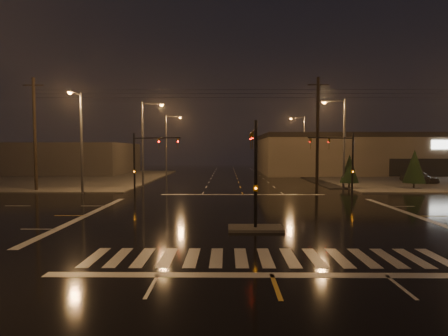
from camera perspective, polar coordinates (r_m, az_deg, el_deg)
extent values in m
plane|color=black|center=(23.50, 4.35, -7.80)|extent=(140.00, 140.00, 0.00)
cube|color=#494741|center=(61.87, 31.16, -1.46)|extent=(36.00, 36.00, 0.12)
cube|color=#494741|center=(60.32, -27.66, -1.47)|extent=(36.00, 36.00, 0.12)
cube|color=#494741|center=(19.58, 5.16, -9.77)|extent=(3.00, 1.60, 0.15)
cube|color=beige|center=(14.79, 6.79, -14.31)|extent=(15.00, 2.60, 0.01)
cube|color=beige|center=(12.90, 7.81, -16.94)|extent=(16.00, 0.50, 0.01)
cube|color=beige|center=(34.35, 3.10, -4.35)|extent=(16.00, 0.50, 0.01)
cube|color=#6C644D|center=(78.13, 28.40, 1.98)|extent=(60.00, 28.00, 7.00)
cube|color=black|center=(78.16, 28.46, 4.40)|extent=(60.20, 28.20, 0.80)
cube|color=#443F3C|center=(73.13, -26.74, 1.43)|extent=(30.00, 18.00, 5.60)
cylinder|color=black|center=(19.15, 5.20, -1.20)|extent=(0.18, 0.18, 6.00)
cylinder|color=black|center=(21.37, 4.73, 5.94)|extent=(0.12, 4.50, 0.12)
imported|color=#594707|center=(23.38, 4.36, 5.57)|extent=(0.16, 0.20, 1.00)
cube|color=#594707|center=(19.21, 5.19, -3.29)|extent=(0.25, 0.18, 0.35)
cylinder|color=black|center=(35.67, 20.26, 0.57)|extent=(0.18, 0.18, 6.00)
cylinder|color=black|center=(34.11, 17.10, 4.72)|extent=(4.74, 1.82, 0.12)
imported|color=#594707|center=(32.82, 13.93, 4.75)|extent=(0.24, 0.22, 1.00)
cube|color=#594707|center=(35.70, 20.24, -0.56)|extent=(0.25, 0.18, 0.35)
cylinder|color=black|center=(34.72, -14.42, 0.60)|extent=(0.18, 0.18, 6.00)
cylinder|color=black|center=(33.35, -10.94, 4.84)|extent=(4.74, 1.82, 0.12)
imported|color=#594707|center=(32.23, -7.51, 4.84)|extent=(0.24, 0.22, 1.00)
cube|color=#594707|center=(34.76, -14.41, -0.56)|extent=(0.25, 0.18, 0.35)
cylinder|color=#38383A|center=(42.21, -13.16, 3.74)|extent=(0.24, 0.24, 10.00)
cylinder|color=#38383A|center=(42.29, -11.63, 10.28)|extent=(2.40, 0.14, 0.14)
cube|color=#38383A|center=(42.07, -10.14, 10.26)|extent=(0.70, 0.30, 0.18)
sphere|color=orange|center=(42.06, -10.14, 10.08)|extent=(0.32, 0.32, 0.32)
cylinder|color=#38383A|center=(57.89, -9.42, 3.55)|extent=(0.24, 0.24, 10.00)
cylinder|color=#38383A|center=(57.94, -8.28, 8.32)|extent=(2.40, 0.14, 0.14)
cube|color=#38383A|center=(57.78, -7.19, 8.29)|extent=(0.70, 0.30, 0.18)
sphere|color=orange|center=(57.77, -7.19, 8.16)|extent=(0.32, 0.32, 0.32)
cylinder|color=#38383A|center=(41.17, 19.03, 3.67)|extent=(0.24, 0.24, 10.00)
cylinder|color=#38383A|center=(41.15, 17.53, 10.40)|extent=(2.40, 0.14, 0.14)
cube|color=#38383A|center=(40.84, 16.03, 10.41)|extent=(0.70, 0.30, 0.18)
sphere|color=orange|center=(40.83, 16.03, 10.23)|extent=(0.32, 0.32, 0.32)
cylinder|color=#38383A|center=(60.46, 12.98, 3.49)|extent=(0.24, 0.24, 10.00)
cylinder|color=#38383A|center=(60.45, 11.91, 8.06)|extent=(2.40, 0.14, 0.14)
cube|color=#38383A|center=(60.24, 10.88, 8.04)|extent=(0.70, 0.30, 0.18)
sphere|color=orange|center=(60.23, 10.88, 7.92)|extent=(0.32, 0.32, 0.32)
cylinder|color=#38383A|center=(37.42, -22.25, 3.70)|extent=(0.24, 0.24, 10.00)
cylinder|color=#38383A|center=(36.71, -23.14, 11.22)|extent=(0.14, 2.40, 0.14)
cube|color=#38383A|center=(35.71, -23.86, 11.36)|extent=(0.30, 0.70, 0.18)
sphere|color=orange|center=(35.69, -23.85, 11.16)|extent=(0.32, 0.32, 0.32)
cylinder|color=black|center=(42.32, -28.50, 4.81)|extent=(0.32, 0.32, 12.00)
cube|color=black|center=(42.83, -28.68, 11.77)|extent=(2.20, 0.12, 0.12)
cylinder|color=black|center=(38.28, 15.02, 5.29)|extent=(0.32, 0.32, 12.00)
cube|color=black|center=(38.85, 15.13, 12.98)|extent=(2.20, 0.12, 0.12)
cylinder|color=black|center=(41.76, 19.75, -2.74)|extent=(0.18, 0.18, 0.70)
cone|color=black|center=(41.62, 19.80, -0.08)|extent=(2.04, 2.04, 3.19)
cylinder|color=black|center=(44.59, 28.58, -2.58)|extent=(0.18, 0.18, 0.70)
cone|color=black|center=(44.44, 28.65, 0.26)|extent=(2.38, 2.38, 3.72)
imported|color=black|center=(52.11, 29.25, -1.32)|extent=(3.74, 5.18, 1.64)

